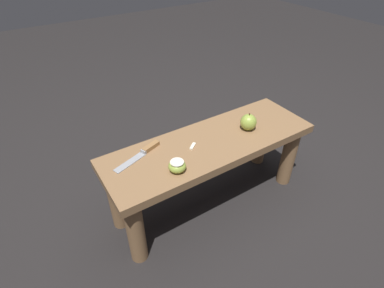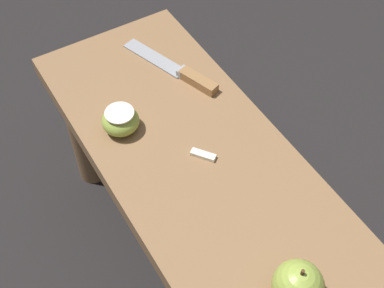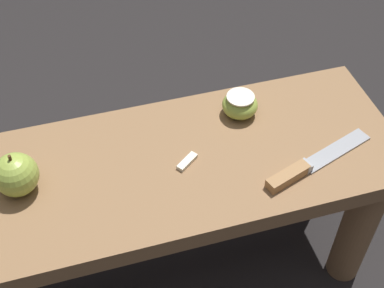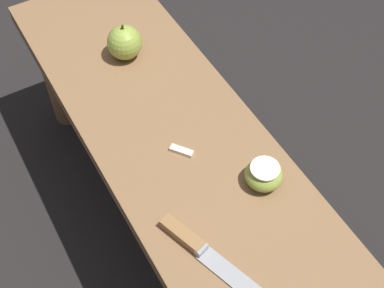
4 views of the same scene
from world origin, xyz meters
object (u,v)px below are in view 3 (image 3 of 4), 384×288
(apple_whole, at_px, (16,175))
(apple_cut, at_px, (240,105))
(wooden_bench, at_px, (141,199))
(knife, at_px, (304,168))

(apple_whole, relative_size, apple_cut, 1.23)
(apple_whole, height_order, apple_cut, apple_whole)
(wooden_bench, bearing_deg, apple_cut, -159.01)
(wooden_bench, distance_m, apple_cut, 0.27)
(wooden_bench, relative_size, knife, 4.22)
(apple_cut, bearing_deg, apple_whole, 9.73)
(wooden_bench, height_order, knife, knife)
(apple_cut, bearing_deg, knife, 109.62)
(apple_whole, xyz_separation_m, apple_cut, (-0.44, -0.08, -0.02))
(wooden_bench, xyz_separation_m, apple_cut, (-0.23, -0.09, 0.12))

